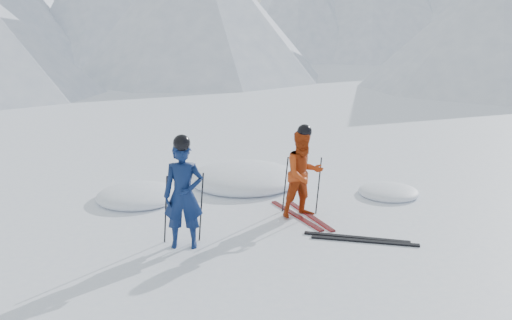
{
  "coord_description": "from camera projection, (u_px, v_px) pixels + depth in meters",
  "views": [
    {
      "loc": [
        -1.68,
        -8.54,
        3.41
      ],
      "look_at": [
        -1.32,
        0.5,
        1.1
      ],
      "focal_mm": 38.0,
      "sensor_mm": 36.0,
      "label": 1
    }
  ],
  "objects": [
    {
      "name": "snow_lumps",
      "position": [
        259.0,
        191.0,
        11.24
      ],
      "size": [
        8.7,
        5.37,
        0.53
      ],
      "color": "white",
      "rests_on": "ground"
    },
    {
      "name": "skier_red",
      "position": [
        304.0,
        174.0,
        9.61
      ],
      "size": [
        0.94,
        0.84,
        1.58
      ],
      "primitive_type": "imported",
      "rotation": [
        0.0,
        0.0,
        0.39
      ],
      "color": "#AB350D",
      "rests_on": "ground"
    },
    {
      "name": "ski_loose_a",
      "position": [
        356.0,
        238.0,
        8.78
      ],
      "size": [
        1.66,
        0.57,
        0.03
      ],
      "primitive_type": "cube",
      "rotation": [
        0.0,
        0.0,
        1.28
      ],
      "color": "black",
      "rests_on": "ground"
    },
    {
      "name": "pole_red_left",
      "position": [
        285.0,
        184.0,
        9.9
      ],
      "size": [
        0.11,
        0.09,
        1.05
      ],
      "primitive_type": "cylinder",
      "rotation": [
        0.06,
        0.08,
        0.0
      ],
      "color": "black",
      "rests_on": "ground"
    },
    {
      "name": "ski_loose_b",
      "position": [
        365.0,
        241.0,
        8.64
      ],
      "size": [
        1.67,
        0.51,
        0.03
      ],
      "primitive_type": "cube",
      "rotation": [
        0.0,
        0.0,
        1.32
      ],
      "color": "black",
      "rests_on": "ground"
    },
    {
      "name": "ski_worn_left",
      "position": [
        296.0,
        215.0,
        9.8
      ],
      "size": [
        0.79,
        1.58,
        0.03
      ],
      "primitive_type": "cube",
      "rotation": [
        0.0,
        0.0,
        0.43
      ],
      "color": "black",
      "rests_on": "ground"
    },
    {
      "name": "pole_blue_right",
      "position": [
        201.0,
        207.0,
        8.59
      ],
      "size": [
        0.11,
        0.07,
        1.12
      ],
      "primitive_type": "cylinder",
      "rotation": [
        -0.04,
        0.08,
        0.0
      ],
      "color": "black",
      "rests_on": "ground"
    },
    {
      "name": "pole_red_right",
      "position": [
        319.0,
        186.0,
        9.83
      ],
      "size": [
        0.11,
        0.08,
        1.05
      ],
      "primitive_type": "cylinder",
      "rotation": [
        -0.05,
        0.08,
        0.0
      ],
      "color": "black",
      "rests_on": "ground"
    },
    {
      "name": "ski_worn_right",
      "position": [
        309.0,
        215.0,
        9.8
      ],
      "size": [
        0.68,
        1.62,
        0.03
      ],
      "primitive_type": "cube",
      "rotation": [
        0.0,
        0.0,
        0.36
      ],
      "color": "black",
      "rests_on": "ground"
    },
    {
      "name": "ground",
      "position": [
        335.0,
        229.0,
        9.17
      ],
      "size": [
        160.0,
        160.0,
        0.0
      ],
      "primitive_type": "plane",
      "color": "white",
      "rests_on": "ground"
    },
    {
      "name": "pole_blue_left",
      "position": [
        166.0,
        210.0,
        8.48
      ],
      "size": [
        0.11,
        0.08,
        1.12
      ],
      "primitive_type": "cylinder",
      "rotation": [
        0.05,
        0.08,
        0.0
      ],
      "color": "black",
      "rests_on": "ground"
    },
    {
      "name": "skier_blue",
      "position": [
        183.0,
        195.0,
        8.27
      ],
      "size": [
        0.62,
        0.41,
        1.68
      ],
      "primitive_type": "imported",
      "rotation": [
        0.0,
        0.0,
        -0.01
      ],
      "color": "#0B1C47",
      "rests_on": "ground"
    }
  ]
}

